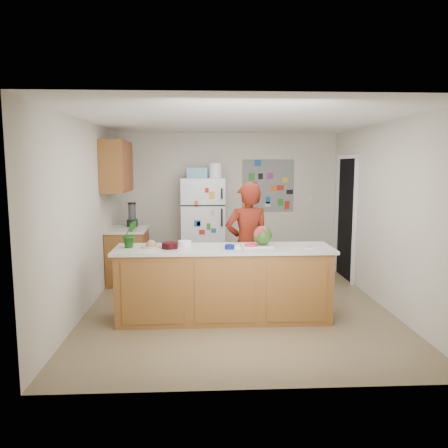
{
  "coord_description": "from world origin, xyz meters",
  "views": [
    {
      "loc": [
        -0.46,
        -5.77,
        1.92
      ],
      "look_at": [
        -0.16,
        0.2,
        1.11
      ],
      "focal_mm": 35.0,
      "sensor_mm": 36.0,
      "label": 1
    }
  ],
  "objects_px": {
    "refrigerator": "(203,226)",
    "cherry_bowl": "(170,246)",
    "watermelon": "(263,235)",
    "person": "(247,245)"
  },
  "relations": [
    {
      "from": "person",
      "to": "refrigerator",
      "type": "bearing_deg",
      "value": -82.23
    },
    {
      "from": "watermelon",
      "to": "cherry_bowl",
      "type": "xyz_separation_m",
      "value": [
        -1.15,
        -0.12,
        -0.1
      ]
    },
    {
      "from": "person",
      "to": "watermelon",
      "type": "bearing_deg",
      "value": 96.07
    },
    {
      "from": "refrigerator",
      "to": "cherry_bowl",
      "type": "distance_m",
      "value": 2.46
    },
    {
      "from": "person",
      "to": "cherry_bowl",
      "type": "bearing_deg",
      "value": 19.93
    },
    {
      "from": "person",
      "to": "cherry_bowl",
      "type": "xyz_separation_m",
      "value": [
        -1.01,
        -0.59,
        0.11
      ]
    },
    {
      "from": "cherry_bowl",
      "to": "person",
      "type": "bearing_deg",
      "value": 30.29
    },
    {
      "from": "refrigerator",
      "to": "watermelon",
      "type": "bearing_deg",
      "value": -72.22
    },
    {
      "from": "person",
      "to": "watermelon",
      "type": "xyz_separation_m",
      "value": [
        0.14,
        -0.47,
        0.2
      ]
    },
    {
      "from": "refrigerator",
      "to": "watermelon",
      "type": "distance_m",
      "value": 2.42
    }
  ]
}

